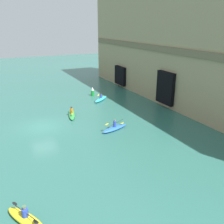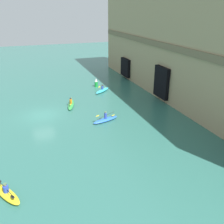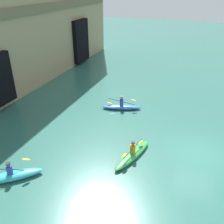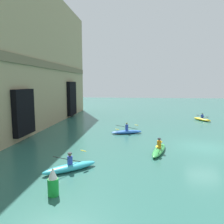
{
  "view_description": "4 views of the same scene",
  "coord_description": "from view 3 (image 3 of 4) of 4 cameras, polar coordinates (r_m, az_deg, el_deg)",
  "views": [
    {
      "loc": [
        24.87,
        -4.02,
        10.21
      ],
      "look_at": [
        4.33,
        6.0,
        2.06
      ],
      "focal_mm": 40.0,
      "sensor_mm": 36.0,
      "label": 1
    },
    {
      "loc": [
        27.8,
        -1.39,
        11.62
      ],
      "look_at": [
        4.14,
        7.16,
        1.0
      ],
      "focal_mm": 40.0,
      "sensor_mm": 36.0,
      "label": 2
    },
    {
      "loc": [
        -13.4,
        0.65,
        9.37
      ],
      "look_at": [
        0.49,
        5.89,
        1.58
      ],
      "focal_mm": 40.0,
      "sensor_mm": 36.0,
      "label": 3
    },
    {
      "loc": [
        -17.7,
        5.38,
        5.1
      ],
      "look_at": [
        3.19,
        7.82,
        2.32
      ],
      "focal_mm": 35.0,
      "sensor_mm": 36.0,
      "label": 4
    }
  ],
  "objects": [
    {
      "name": "kayak_green",
      "position": [
        15.15,
        4.72,
        -9.62
      ],
      "size": [
        3.57,
        1.63,
        1.08
      ],
      "rotation": [
        0.0,
        0.0,
        2.86
      ],
      "color": "green",
      "rests_on": "ground"
    },
    {
      "name": "kayak_blue",
      "position": [
        20.57,
        2.18,
        1.26
      ],
      "size": [
        1.7,
        3.26,
        1.14
      ],
      "rotation": [
        0.0,
        0.0,
        1.88
      ],
      "color": "blue",
      "rests_on": "ground"
    },
    {
      "name": "kayak_cyan",
      "position": [
        14.64,
        -22.12,
        -13.36
      ],
      "size": [
        2.65,
        2.99,
        1.14
      ],
      "rotation": [
        0.0,
        0.0,
        5.41
      ],
      "color": "#33B2C6",
      "rests_on": "ground"
    },
    {
      "name": "ground_plane",
      "position": [
        16.36,
        19.29,
        -9.06
      ],
      "size": [
        120.0,
        120.0,
        0.0
      ],
      "primitive_type": "plane",
      "color": "#2D665B"
    }
  ]
}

